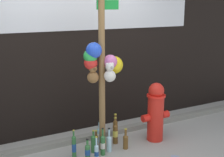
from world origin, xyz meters
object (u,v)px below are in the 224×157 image
object	(u,v)px
bottle_1	(126,141)
bottle_3	(96,141)
bottle_5	(103,139)
bottle_4	(115,133)
bottle_6	(94,143)
bottle_9	(74,146)
memorial_post	(102,51)
bottle_0	(88,152)
bottle_8	(97,152)
bottle_2	(109,143)
bottle_11	(115,129)
fire_hydrant	(156,112)
bottle_7	(103,145)
bottle_10	(99,134)

from	to	relation	value
bottle_1	bottle_3	xyz separation A→B (m)	(-0.38, 0.18, -0.00)
bottle_5	bottle_1	bearing A→B (deg)	-40.65
bottle_4	bottle_6	bearing A→B (deg)	-165.32
bottle_1	bottle_3	size ratio (longest dim) A/B	1.07
bottle_9	memorial_post	bearing A→B (deg)	1.79
bottle_0	bottle_8	distance (m)	0.12
bottle_8	bottle_3	bearing A→B (deg)	65.87
bottle_1	bottle_2	distance (m)	0.25
bottle_2	bottle_11	distance (m)	0.40
fire_hydrant	bottle_0	xyz separation A→B (m)	(-1.17, -0.13, -0.32)
bottle_6	bottle_3	bearing A→B (deg)	43.44
bottle_1	bottle_9	size ratio (longest dim) A/B	0.79
bottle_9	bottle_7	bearing A→B (deg)	-19.38
bottle_5	bottle_6	xyz separation A→B (m)	(-0.20, -0.10, 0.03)
bottle_0	bottle_11	distance (m)	0.76
fire_hydrant	bottle_11	xyz separation A→B (m)	(-0.53, 0.29, -0.28)
memorial_post	fire_hydrant	xyz separation A→B (m)	(0.84, -0.07, -0.96)
bottle_7	bottle_11	size ratio (longest dim) A/B	0.96
fire_hydrant	bottle_5	bearing A→B (deg)	168.73
bottle_10	bottle_9	bearing A→B (deg)	-152.79
fire_hydrant	bottle_4	world-z (taller)	fire_hydrant
fire_hydrant	bottle_5	world-z (taller)	fire_hydrant
bottle_4	bottle_9	size ratio (longest dim) A/B	1.05
memorial_post	fire_hydrant	size ratio (longest dim) A/B	2.80
bottle_7	bottle_8	size ratio (longest dim) A/B	1.15
bottle_7	bottle_10	distance (m)	0.41
bottle_5	bottle_7	size ratio (longest dim) A/B	0.81
bottle_4	bottle_5	world-z (taller)	bottle_4
bottle_0	bottle_5	bearing A→B (deg)	37.85
bottle_1	bottle_4	xyz separation A→B (m)	(-0.05, 0.22, 0.04)
bottle_11	bottle_3	bearing A→B (deg)	-158.30
bottle_6	bottle_11	bearing A→B (deg)	25.74
bottle_0	bottle_10	xyz separation A→B (m)	(0.39, 0.45, -0.01)
bottle_3	bottle_1	bearing A→B (deg)	-26.09
bottle_11	memorial_post	bearing A→B (deg)	-146.32
bottle_1	bottle_8	bearing A→B (deg)	-166.56
bottle_4	bottle_7	world-z (taller)	bottle_4
memorial_post	bottle_0	xyz separation A→B (m)	(-0.32, -0.21, -1.28)
bottle_9	bottle_10	distance (m)	0.56
fire_hydrant	bottle_5	size ratio (longest dim) A/B	2.82
bottle_0	bottle_9	distance (m)	0.22
memorial_post	bottle_1	size ratio (longest dim) A/B	8.15
bottle_2	bottle_7	bearing A→B (deg)	-157.99
bottle_10	bottle_11	xyz separation A→B (m)	(0.25, -0.03, 0.04)
bottle_10	bottle_2	bearing A→B (deg)	-91.93
bottle_5	bottle_7	xyz separation A→B (m)	(-0.12, -0.23, 0.04)
bottle_3	bottle_6	bearing A→B (deg)	-136.56
bottle_4	bottle_1	bearing A→B (deg)	-78.15
bottle_3	bottle_5	size ratio (longest dim) A/B	0.91
bottle_10	bottle_3	bearing A→B (deg)	-126.91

